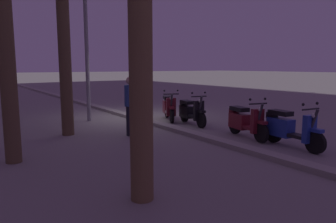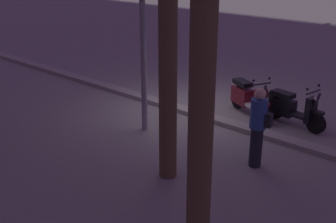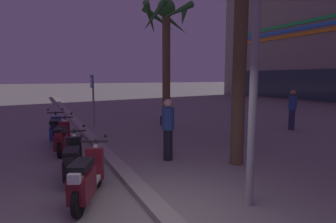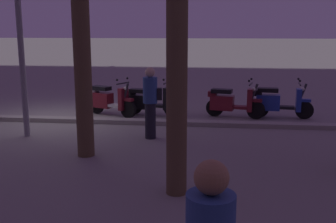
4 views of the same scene
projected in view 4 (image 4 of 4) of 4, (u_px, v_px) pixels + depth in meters
name	position (u px, v px, depth m)	size (l,w,h in m)	color
ground_plane	(56.00, 120.00, 11.73)	(200.00, 200.00, 0.00)	gray
curb_strip	(53.00, 119.00, 11.52)	(60.00, 0.36, 0.12)	gray
scooter_blue_second_in_line	(277.00, 102.00, 11.93)	(1.78, 0.57, 1.17)	black
scooter_maroon_mid_rear	(231.00, 102.00, 11.99)	(1.72, 0.69, 1.17)	black
scooter_black_mid_front	(149.00, 101.00, 12.25)	(1.75, 0.66, 1.17)	black
scooter_maroon_lead_nearest	(108.00, 100.00, 12.29)	(1.62, 0.92, 1.17)	black
pedestrian_by_palm_tree	(151.00, 101.00, 9.60)	(0.46, 0.34, 1.71)	black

